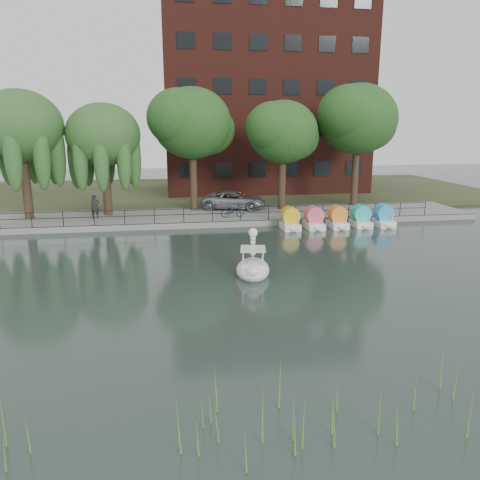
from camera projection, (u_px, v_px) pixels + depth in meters
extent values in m
plane|color=#364841|center=(243.00, 292.00, 20.13)|extent=(120.00, 120.00, 0.00)
cube|color=gray|center=(209.00, 217.00, 35.43)|extent=(40.00, 6.00, 0.40)
cube|color=gray|center=(213.00, 225.00, 32.60)|extent=(40.00, 0.25, 0.40)
cube|color=#47512D|center=(197.00, 192.00, 48.86)|extent=(60.00, 22.00, 0.36)
cylinder|color=black|center=(212.00, 208.00, 32.52)|extent=(32.00, 0.04, 0.04)
cylinder|color=black|center=(212.00, 214.00, 32.61)|extent=(32.00, 0.04, 0.04)
cylinder|color=black|center=(213.00, 214.00, 32.62)|extent=(0.05, 0.05, 1.00)
cube|color=#4C1E16|center=(264.00, 101.00, 47.71)|extent=(20.00, 10.00, 18.00)
cylinder|color=#473323|center=(27.00, 189.00, 33.41)|extent=(0.60, 0.60, 4.20)
ellipsoid|color=#3C6C31|center=(20.00, 126.00, 32.35)|extent=(5.88, 5.88, 5.00)
cylinder|color=#473323|center=(107.00, 190.00, 34.76)|extent=(0.60, 0.60, 3.80)
ellipsoid|color=#3C6C31|center=(103.00, 135.00, 33.80)|extent=(5.32, 5.32, 4.52)
cylinder|color=#473323|center=(194.00, 182.00, 36.61)|extent=(0.60, 0.60, 4.50)
ellipsoid|color=#306125|center=(192.00, 123.00, 35.54)|extent=(6.00, 6.00, 5.10)
cylinder|color=#473323|center=(282.00, 184.00, 37.23)|extent=(0.60, 0.60, 4.05)
ellipsoid|color=#306125|center=(283.00, 132.00, 36.27)|extent=(5.40, 5.40, 4.59)
cylinder|color=#473323|center=(355.00, 177.00, 39.09)|extent=(0.60, 0.60, 4.72)
ellipsoid|color=#306125|center=(358.00, 119.00, 37.96)|extent=(6.30, 6.30, 5.36)
imported|color=gray|center=(234.00, 199.00, 37.42)|extent=(4.15, 6.44, 1.65)
imported|color=gray|center=(232.00, 210.00, 34.16)|extent=(0.82, 1.78, 1.00)
imported|color=black|center=(95.00, 205.00, 33.54)|extent=(0.81, 0.64, 1.98)
ellipsoid|color=white|center=(253.00, 270.00, 22.25)|extent=(2.00, 2.75, 0.56)
cube|color=white|center=(253.00, 265.00, 22.09)|extent=(1.20, 1.28, 0.28)
cube|color=white|center=(253.00, 249.00, 21.95)|extent=(1.37, 1.44, 0.06)
ellipsoid|color=white|center=(253.00, 272.00, 21.16)|extent=(0.66, 0.55, 0.52)
sphere|color=white|center=(253.00, 233.00, 22.67)|extent=(0.45, 0.45, 0.45)
cone|color=black|center=(253.00, 232.00, 22.96)|extent=(0.23, 0.27, 0.19)
cylinder|color=yellow|center=(253.00, 232.00, 22.84)|extent=(0.25, 0.13, 0.24)
cube|color=white|center=(290.00, 226.00, 32.07)|extent=(1.15, 1.70, 0.44)
cylinder|color=yellow|center=(290.00, 215.00, 31.99)|extent=(0.90, 1.20, 0.90)
cube|color=white|center=(314.00, 225.00, 32.33)|extent=(1.15, 1.70, 0.44)
cylinder|color=#E9536F|center=(314.00, 215.00, 32.25)|extent=(0.90, 1.20, 0.90)
cube|color=white|center=(337.00, 225.00, 32.58)|extent=(1.15, 1.70, 0.44)
cylinder|color=orange|center=(337.00, 214.00, 32.50)|extent=(0.90, 1.20, 0.90)
cube|color=white|center=(361.00, 224.00, 32.84)|extent=(1.15, 1.70, 0.44)
cylinder|color=#2BBFBE|center=(361.00, 213.00, 32.76)|extent=(0.90, 1.20, 0.90)
cube|color=white|center=(383.00, 223.00, 33.09)|extent=(1.15, 1.70, 0.44)
cylinder|color=#3393E8|center=(383.00, 213.00, 33.01)|extent=(0.90, 1.20, 0.90)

